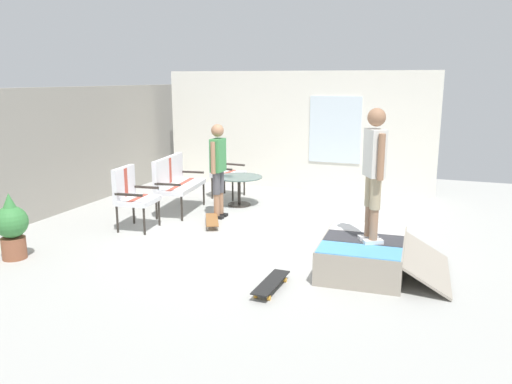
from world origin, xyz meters
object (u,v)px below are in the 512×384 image
(person_watching, at_px, (218,164))
(skateboard_spare, at_px, (271,283))
(skate_ramp, at_px, (365,254))
(skateboard_by_bench, at_px, (212,220))
(patio_table, at_px, (239,185))
(patio_bench, at_px, (175,179))
(patio_chair_near_house, at_px, (223,168))
(person_skater, at_px, (374,166))
(patio_chair_by_wall, at_px, (131,192))
(potted_plant, at_px, (12,226))

(person_watching, bearing_deg, skateboard_spare, -145.03)
(skate_ramp, bearing_deg, skateboard_by_bench, 66.66)
(patio_table, relative_size, person_watching, 0.55)
(skateboard_by_bench, bearing_deg, patio_bench, 59.91)
(patio_bench, xyz_separation_m, patio_chair_near_house, (1.44, -0.33, -0.00))
(patio_chair_near_house, xyz_separation_m, skateboard_by_bench, (-2.02, -0.68, -0.53))
(skate_ramp, xyz_separation_m, patio_bench, (1.76, 3.73, 0.40))
(patio_table, relative_size, person_skater, 0.55)
(person_watching, bearing_deg, patio_bench, 84.29)
(patio_chair_by_wall, xyz_separation_m, patio_table, (2.06, -1.05, -0.21))
(patio_chair_by_wall, xyz_separation_m, skateboard_spare, (-1.58, -2.93, -0.53))
(patio_chair_by_wall, bearing_deg, patio_bench, -5.91)
(skateboard_by_bench, bearing_deg, patio_chair_by_wall, 118.99)
(patio_chair_near_house, xyz_separation_m, person_skater, (-3.32, -3.47, 0.77))
(patio_chair_by_wall, bearing_deg, patio_table, -27.11)
(patio_chair_near_house, bearing_deg, patio_table, -135.24)
(patio_chair_by_wall, distance_m, person_skater, 4.06)
(patio_chair_near_house, relative_size, potted_plant, 1.11)
(patio_table, relative_size, potted_plant, 0.98)
(person_watching, distance_m, potted_plant, 3.43)
(person_skater, bearing_deg, person_watching, 58.22)
(patio_chair_near_house, bearing_deg, skateboard_spare, -149.72)
(skate_ramp, relative_size, patio_bench, 1.24)
(patio_chair_near_house, xyz_separation_m, potted_plant, (-4.44, 1.17, -0.15))
(person_skater, relative_size, skateboard_by_bench, 2.05)
(potted_plant, bearing_deg, skate_ramp, -74.77)
(patio_chair_near_house, relative_size, skateboard_spare, 1.27)
(patio_chair_near_house, height_order, potted_plant, patio_chair_near_house)
(skate_ramp, height_order, person_skater, person_skater)
(patio_chair_near_house, bearing_deg, skateboard_by_bench, -161.48)
(potted_plant, bearing_deg, patio_chair_by_wall, -21.59)
(patio_bench, relative_size, skateboard_spare, 1.62)
(skateboard_by_bench, bearing_deg, patio_table, 3.41)
(skateboard_by_bench, relative_size, skateboard_spare, 1.00)
(patio_chair_near_house, xyz_separation_m, patio_chair_by_wall, (-2.65, 0.46, 0.00))
(person_watching, height_order, person_skater, person_skater)
(patio_bench, distance_m, skateboard_by_bench, 1.28)
(person_watching, distance_m, person_skater, 3.42)
(person_skater, bearing_deg, skate_ramp, 29.76)
(person_skater, height_order, potted_plant, person_skater)
(person_watching, xyz_separation_m, skateboard_by_bench, (-0.49, -0.10, -0.87))
(skate_ramp, bearing_deg, patio_bench, 64.75)
(patio_bench, xyz_separation_m, patio_table, (0.84, -0.93, -0.21))
(patio_bench, height_order, person_skater, person_skater)
(person_skater, height_order, skateboard_spare, person_skater)
(patio_chair_by_wall, distance_m, skateboard_by_bench, 1.40)
(patio_table, relative_size, skateboard_by_bench, 1.12)
(person_watching, bearing_deg, patio_chair_by_wall, 137.26)
(person_watching, relative_size, person_skater, 1.00)
(patio_bench, height_order, patio_chair_near_house, same)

